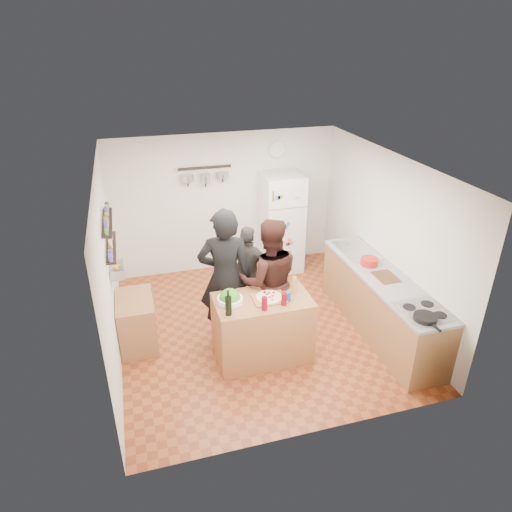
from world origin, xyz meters
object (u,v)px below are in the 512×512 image
object	(u,v)px
salad_bowl	(230,300)
fridge	(281,223)
skillet	(425,318)
red_bowl	(369,262)
prep_island	(262,328)
side_table	(137,322)
person_left	(225,278)
person_center	(269,281)
salt_canister	(288,296)
wine_bottle	(228,306)
person_back	(248,273)
wall_clock	(277,150)
pepper_mill	(294,286)
counter_run	(380,304)

from	to	relation	value
salad_bowl	fridge	xyz separation A→B (m)	(1.50, 2.36, -0.04)
skillet	red_bowl	bearing A→B (deg)	88.04
prep_island	side_table	distance (m)	1.78
prep_island	person_left	distance (m)	0.84
person_center	salad_bowl	bearing A→B (deg)	39.46
salt_canister	person_center	world-z (taller)	person_center
person_left	fridge	distance (m)	2.40
person_left	wine_bottle	bearing A→B (deg)	93.33
fridge	side_table	size ratio (longest dim) A/B	2.25
person_center	person_back	world-z (taller)	person_center
person_center	wine_bottle	bearing A→B (deg)	50.83
side_table	prep_island	bearing A→B (deg)	-25.08
wine_bottle	side_table	xyz separation A→B (m)	(-1.11, 0.97, -0.67)
salt_canister	person_center	size ratio (longest dim) A/B	0.07
wine_bottle	red_bowl	bearing A→B (deg)	16.77
salad_bowl	side_table	size ratio (longest dim) A/B	0.41
salad_bowl	prep_island	bearing A→B (deg)	-6.79
salt_canister	wall_clock	world-z (taller)	wall_clock
salt_canister	person_back	world-z (taller)	person_back
salt_canister	red_bowl	bearing A→B (deg)	21.64
person_back	prep_island	bearing A→B (deg)	115.52
wine_bottle	side_table	world-z (taller)	wine_bottle
prep_island	person_center	distance (m)	0.67
pepper_mill	side_table	size ratio (longest dim) A/B	0.24
pepper_mill	red_bowl	size ratio (longest dim) A/B	0.75
prep_island	salt_canister	size ratio (longest dim) A/B	10.09
salad_bowl	pepper_mill	xyz separation A→B (m)	(0.87, 0.00, 0.06)
prep_island	person_back	size ratio (longest dim) A/B	0.84
prep_island	skillet	distance (m)	2.06
salad_bowl	pepper_mill	bearing A→B (deg)	0.00
salad_bowl	pepper_mill	world-z (taller)	pepper_mill
fridge	wall_clock	xyz separation A→B (m)	(0.00, 0.33, 1.25)
wall_clock	person_center	bearing A→B (deg)	-110.43
salt_canister	person_center	bearing A→B (deg)	98.37
fridge	person_back	bearing A→B (deg)	-125.54
person_back	salt_canister	bearing A→B (deg)	130.99
side_table	counter_run	bearing A→B (deg)	-10.54
salt_canister	red_bowl	distance (m)	1.59
wall_clock	side_table	world-z (taller)	wall_clock
side_table	red_bowl	bearing A→B (deg)	-4.82
salad_bowl	salt_canister	xyz separation A→B (m)	(0.72, -0.17, 0.03)
person_center	fridge	distance (m)	2.16
skillet	wine_bottle	bearing A→B (deg)	160.87
prep_island	red_bowl	xyz separation A→B (m)	(1.78, 0.47, 0.52)
skillet	red_bowl	xyz separation A→B (m)	(0.05, 1.46, 0.03)
fridge	pepper_mill	bearing A→B (deg)	-104.94
pepper_mill	counter_run	distance (m)	1.49
wine_bottle	person_left	bearing A→B (deg)	80.42
salt_canister	red_bowl	size ratio (longest dim) A/B	0.49
red_bowl	side_table	distance (m)	3.46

